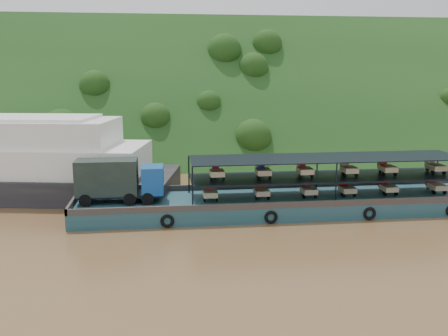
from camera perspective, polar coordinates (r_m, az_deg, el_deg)
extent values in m
plane|color=brown|center=(42.47, 3.20, -4.96)|extent=(160.00, 160.00, 0.00)
cube|color=#143312|center=(77.38, -1.61, 2.42)|extent=(140.00, 39.60, 39.60)
cube|color=#144548|center=(42.74, 7.00, -4.08)|extent=(35.00, 7.00, 1.20)
cube|color=#592D19|center=(45.73, 5.98, -1.95)|extent=(35.00, 0.20, 0.50)
cube|color=#592D19|center=(39.35, 8.24, -4.18)|extent=(35.00, 0.20, 0.50)
cube|color=#592D19|center=(41.86, -16.79, -3.61)|extent=(0.20, 7.00, 0.50)
torus|color=black|center=(38.09, -6.49, -6.06)|extent=(1.06, 0.26, 1.06)
torus|color=black|center=(38.98, 5.41, -5.63)|extent=(1.06, 0.26, 1.06)
torus|color=black|center=(41.43, 16.31, -5.03)|extent=(1.06, 0.26, 1.06)
cylinder|color=black|center=(40.74, -15.56, -3.57)|extent=(1.02, 0.37, 1.01)
cylinder|color=black|center=(42.77, -15.11, -2.85)|extent=(1.02, 0.37, 1.01)
cylinder|color=black|center=(40.31, -10.73, -3.51)|extent=(1.02, 0.37, 1.01)
cylinder|color=black|center=(42.36, -10.51, -2.78)|extent=(1.02, 0.37, 1.01)
cylinder|color=black|center=(40.22, -8.72, -3.47)|extent=(1.02, 0.37, 1.01)
cylinder|color=black|center=(42.28, -8.60, -2.75)|extent=(1.02, 0.37, 1.01)
cube|color=black|center=(41.37, -11.74, -2.95)|extent=(6.91, 2.34, 0.20)
cube|color=#154A95|center=(40.93, -8.15, -1.31)|extent=(1.76, 2.45, 2.22)
cube|color=black|center=(40.82, -6.96, -0.73)|extent=(0.10, 2.02, 0.91)
cube|color=black|center=(41.16, -13.22, -0.99)|extent=(4.89, 2.51, 2.83)
cube|color=black|center=(43.19, 11.58, -0.98)|extent=(23.00, 5.00, 0.12)
cube|color=black|center=(42.88, 11.66, 1.16)|extent=(23.00, 5.00, 0.08)
cylinder|color=black|center=(38.56, -3.61, -2.25)|extent=(0.12, 0.12, 3.30)
cylinder|color=black|center=(43.43, -4.04, -0.73)|extent=(0.12, 0.12, 3.30)
cylinder|color=black|center=(40.89, 12.69, -1.73)|extent=(0.12, 0.12, 3.30)
cylinder|color=black|center=(45.51, 10.57, -0.34)|extent=(0.12, 0.12, 3.30)
cylinder|color=black|center=(50.21, 23.17, 0.01)|extent=(0.12, 0.12, 3.30)
cylinder|color=black|center=(42.45, -1.79, -2.91)|extent=(0.12, 0.52, 0.52)
cylinder|color=black|center=(40.67, -2.25, -3.54)|extent=(0.14, 0.52, 0.52)
cylinder|color=black|center=(40.76, -0.85, -3.50)|extent=(0.14, 0.52, 0.52)
cube|color=beige|center=(40.96, -1.60, -2.94)|extent=(1.15, 1.50, 0.44)
cube|color=red|center=(42.03, -1.76, -2.32)|extent=(0.55, 0.80, 0.80)
cube|color=red|center=(41.72, -1.73, -1.72)|extent=(0.50, 0.10, 0.10)
cylinder|color=black|center=(43.05, 3.93, -2.73)|extent=(0.12, 0.52, 0.52)
cylinder|color=black|center=(41.25, 3.73, -3.35)|extent=(0.14, 0.52, 0.52)
cylinder|color=black|center=(41.44, 5.09, -3.30)|extent=(0.14, 0.52, 0.52)
cube|color=beige|center=(41.59, 4.32, -2.75)|extent=(1.15, 1.50, 0.44)
cube|color=#AF240B|center=(42.64, 4.02, -2.15)|extent=(0.55, 0.80, 0.80)
cube|color=#AF240B|center=(42.34, 4.08, -1.55)|extent=(0.50, 0.10, 0.10)
cylinder|color=black|center=(44.00, 9.11, -2.54)|extent=(0.12, 0.52, 0.52)
cylinder|color=black|center=(42.19, 9.14, -3.14)|extent=(0.14, 0.52, 0.52)
cylinder|color=black|center=(42.48, 10.44, -3.08)|extent=(0.14, 0.52, 0.52)
cube|color=beige|center=(42.57, 9.67, -2.55)|extent=(1.15, 1.50, 0.44)
cube|color=#B20B1C|center=(43.60, 9.24, -1.97)|extent=(0.55, 0.80, 0.80)
cube|color=#B20B1C|center=(43.30, 9.34, -1.38)|extent=(0.50, 0.10, 0.10)
cylinder|color=black|center=(45.06, 13.25, -2.38)|extent=(0.12, 0.52, 0.52)
cylinder|color=black|center=(43.25, 13.46, -2.95)|extent=(0.14, 0.52, 0.52)
cylinder|color=black|center=(43.61, 14.69, -2.90)|extent=(0.14, 0.52, 0.52)
cube|color=beige|center=(43.66, 13.93, -2.38)|extent=(1.15, 1.50, 0.44)
cube|color=#AB160B|center=(44.67, 13.42, -1.82)|extent=(0.55, 0.80, 0.80)
cube|color=#AB160B|center=(44.38, 13.53, -1.24)|extent=(0.50, 0.10, 0.10)
cylinder|color=black|center=(46.46, 17.52, -2.19)|extent=(0.12, 0.52, 0.52)
cylinder|color=black|center=(44.67, 17.89, -2.74)|extent=(0.14, 0.52, 0.52)
cylinder|color=black|center=(45.10, 19.05, -2.68)|extent=(0.14, 0.52, 0.52)
cube|color=beige|center=(45.11, 18.31, -2.19)|extent=(1.15, 1.50, 0.44)
cube|color=#B40C1B|center=(46.09, 17.71, -1.65)|extent=(0.55, 0.80, 0.80)
cube|color=#B40C1B|center=(45.80, 17.86, -1.09)|extent=(0.50, 0.10, 0.10)
cylinder|color=black|center=(48.48, 22.31, -1.97)|extent=(0.12, 0.52, 0.52)
cylinder|color=black|center=(46.72, 22.85, -2.49)|extent=(0.14, 0.52, 0.52)
cylinder|color=black|center=(47.22, 23.90, -2.43)|extent=(0.14, 0.52, 0.52)
cube|color=beige|center=(47.19, 23.20, -1.96)|extent=(1.15, 1.50, 0.44)
cube|color=red|center=(48.12, 22.53, -1.45)|extent=(0.55, 0.80, 0.80)
cube|color=red|center=(47.85, 22.69, -0.92)|extent=(0.50, 0.10, 0.10)
cylinder|color=black|center=(42.12, -1.04, -0.62)|extent=(0.12, 0.52, 0.52)
cylinder|color=black|center=(40.31, -1.47, -1.16)|extent=(0.14, 0.52, 0.52)
cylinder|color=black|center=(40.42, -0.06, -1.12)|extent=(0.14, 0.52, 0.52)
cube|color=beige|center=(40.64, -0.82, -0.56)|extent=(1.15, 1.50, 0.44)
cube|color=#B00B1D|center=(41.72, -1.00, 0.00)|extent=(0.55, 0.80, 0.80)
cube|color=#B00B1D|center=(41.43, -0.97, 0.62)|extent=(0.50, 0.10, 0.10)
cylinder|color=black|center=(42.69, 4.09, -0.48)|extent=(0.12, 0.52, 0.52)
cylinder|color=black|center=(40.87, 3.90, -1.01)|extent=(0.14, 0.52, 0.52)
cylinder|color=black|center=(41.07, 5.27, -0.97)|extent=(0.14, 0.52, 0.52)
cube|color=#C8B08D|center=(41.23, 4.49, -0.42)|extent=(1.15, 1.50, 0.44)
cube|color=#1A209F|center=(42.30, 4.18, 0.13)|extent=(0.55, 0.80, 0.80)
cube|color=#1A209F|center=(42.01, 4.24, 0.74)|extent=(0.50, 0.10, 0.10)
cylinder|color=black|center=(43.52, 8.70, -0.36)|extent=(0.12, 0.52, 0.52)
cylinder|color=black|center=(41.69, 8.71, -0.87)|extent=(0.14, 0.52, 0.52)
cylinder|color=black|center=(41.98, 10.02, -0.83)|extent=(0.14, 0.52, 0.52)
cube|color=beige|center=(42.09, 9.25, -0.30)|extent=(1.15, 1.50, 0.44)
cube|color=red|center=(43.14, 8.83, 0.24)|extent=(0.55, 0.80, 0.80)
cube|color=red|center=(42.86, 8.92, 0.84)|extent=(0.50, 0.10, 0.10)
cylinder|color=black|center=(44.72, 13.44, -0.23)|extent=(0.12, 0.52, 0.52)
cylinder|color=black|center=(42.90, 13.65, -0.72)|extent=(0.14, 0.52, 0.52)
cylinder|color=black|center=(43.26, 14.89, -0.68)|extent=(0.14, 0.52, 0.52)
cube|color=beige|center=(43.33, 14.13, -0.17)|extent=(1.15, 1.50, 0.44)
cube|color=beige|center=(44.35, 13.61, 0.35)|extent=(0.55, 0.80, 0.80)
cube|color=beige|center=(44.08, 13.73, 0.94)|extent=(0.50, 0.10, 0.10)
cylinder|color=black|center=(46.03, 17.44, -0.12)|extent=(0.12, 0.52, 0.52)
cylinder|color=black|center=(44.23, 17.81, -0.59)|extent=(0.14, 0.52, 0.52)
cylinder|color=black|center=(44.66, 18.97, -0.55)|extent=(0.14, 0.52, 0.52)
cube|color=beige|center=(44.68, 18.23, -0.05)|extent=(1.15, 1.50, 0.44)
cube|color=red|center=(45.67, 17.63, 0.45)|extent=(0.55, 0.80, 0.80)
cube|color=red|center=(45.41, 17.77, 1.02)|extent=(0.50, 0.10, 0.10)
cylinder|color=black|center=(48.04, 22.24, 0.02)|extent=(0.12, 0.52, 0.52)
cylinder|color=black|center=(46.26, 22.78, -0.43)|extent=(0.14, 0.52, 0.52)
cylinder|color=black|center=(46.77, 23.84, -0.39)|extent=(0.14, 0.52, 0.52)
cube|color=tan|center=(46.75, 23.13, 0.08)|extent=(1.15, 1.50, 0.44)
cube|color=tan|center=(47.69, 22.46, 0.56)|extent=(0.55, 0.80, 0.80)
cube|color=tan|center=(47.44, 22.62, 1.11)|extent=(0.50, 0.10, 0.10)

